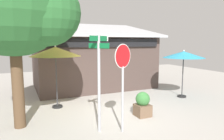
# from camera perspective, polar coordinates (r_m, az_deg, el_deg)

# --- Properties ---
(ground_plane) EXTENTS (28.00, 28.00, 0.10)m
(ground_plane) POSITION_cam_1_polar(r_m,az_deg,el_deg) (8.65, 1.94, -11.97)
(ground_plane) COLOR #ADA8A0
(cafe_building) EXTENTS (7.51, 5.24, 4.18)m
(cafe_building) POSITION_cam_1_polar(r_m,az_deg,el_deg) (13.49, -5.33, 2.62)
(cafe_building) COLOR #473833
(cafe_building) RESTS_ON ground
(street_sign_post) EXTENTS (0.76, 0.71, 3.06)m
(street_sign_post) POSITION_cam_1_polar(r_m,az_deg,el_deg) (6.48, -3.56, -1.26)
(street_sign_post) COLOR #A8AAB2
(street_sign_post) RESTS_ON ground
(stop_sign) EXTENTS (0.69, 0.32, 2.80)m
(stop_sign) POSITION_cam_1_polar(r_m,az_deg,el_deg) (6.46, 2.96, -0.46)
(stop_sign) COLOR #A8AAB2
(stop_sign) RESTS_ON ground
(patio_umbrella_mustard_left) EXTENTS (2.15, 2.15, 2.72)m
(patio_umbrella_mustard_left) POSITION_cam_1_polar(r_m,az_deg,el_deg) (9.22, -15.16, 4.74)
(patio_umbrella_mustard_left) COLOR black
(patio_umbrella_mustard_left) RESTS_ON ground
(patio_umbrella_teal_center) EXTENTS (2.09, 2.09, 2.45)m
(patio_umbrella_teal_center) POSITION_cam_1_polar(r_m,az_deg,el_deg) (11.25, 18.94, 3.87)
(patio_umbrella_teal_center) COLOR black
(patio_umbrella_teal_center) RESTS_ON ground
(shade_tree) EXTENTS (3.77, 3.49, 5.87)m
(shade_tree) POSITION_cam_1_polar(r_m,az_deg,el_deg) (7.45, -24.02, 16.18)
(shade_tree) COLOR brown
(shade_tree) RESTS_ON ground
(sidewalk_planter) EXTENTS (0.55, 0.55, 0.95)m
(sidewalk_planter) POSITION_cam_1_polar(r_m,az_deg,el_deg) (8.26, 8.35, -9.19)
(sidewalk_planter) COLOR brown
(sidewalk_planter) RESTS_ON ground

